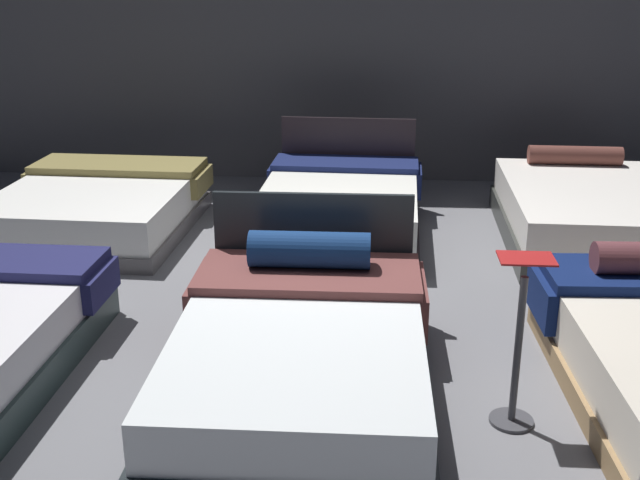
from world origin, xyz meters
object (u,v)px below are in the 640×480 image
bed_3 (98,207)px  bed_4 (340,208)px  bed_1 (301,350)px  bed_5 (591,214)px  price_sign (517,362)px

bed_3 → bed_4: 2.23m
bed_1 → bed_5: 3.59m
bed_5 → price_sign: (-1.15, -3.02, 0.12)m
bed_3 → price_sign: 4.45m
bed_3 → price_sign: size_ratio=2.12×
price_sign → bed_3: bearing=138.0°
price_sign → bed_4: bearing=109.5°
bed_3 → bed_5: 4.46m
bed_1 → bed_5: bed_1 is taller
bed_4 → price_sign: bearing=-68.4°
bed_5 → bed_1: bearing=-129.0°
bed_4 → bed_3: bearing=-176.6°
bed_1 → bed_4: size_ratio=1.05×
bed_3 → bed_4: (2.23, 0.05, 0.02)m
bed_1 → price_sign: (1.17, -0.28, 0.12)m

